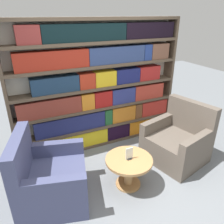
% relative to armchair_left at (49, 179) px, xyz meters
% --- Properties ---
extents(ground_plane, '(14.00, 14.00, 0.00)m').
position_rel_armchair_left_xyz_m(ground_plane, '(1.15, -0.43, -0.32)').
color(ground_plane, slate).
extents(bookshelf, '(3.02, 0.30, 2.26)m').
position_rel_armchair_left_xyz_m(bookshelf, '(1.18, 1.05, 0.79)').
color(bookshelf, silver).
rests_on(bookshelf, ground_plane).
extents(armchair_left, '(1.06, 1.09, 0.98)m').
position_rel_armchair_left_xyz_m(armchair_left, '(0.00, 0.00, 0.00)').
color(armchair_left, '#42476B').
rests_on(armchair_left, ground_plane).
extents(armchair_right, '(1.04, 1.07, 0.98)m').
position_rel_armchair_left_xyz_m(armchair_right, '(2.14, -0.00, 0.00)').
color(armchair_right, brown).
rests_on(armchair_right, ground_plane).
extents(coffee_table, '(0.66, 0.66, 0.46)m').
position_rel_armchair_left_xyz_m(coffee_table, '(1.07, -0.22, 0.01)').
color(coffee_table, '#AD7F4C').
rests_on(coffee_table, ground_plane).
extents(table_sign, '(0.11, 0.06, 0.18)m').
position_rel_armchair_left_xyz_m(table_sign, '(1.07, -0.22, 0.21)').
color(table_sign, black).
rests_on(table_sign, coffee_table).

